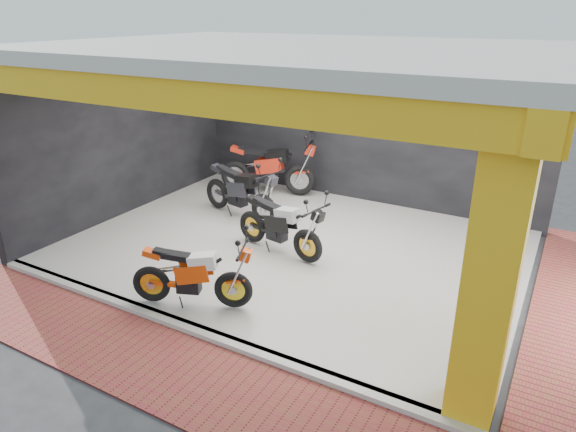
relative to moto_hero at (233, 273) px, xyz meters
The scene contains 14 objects.
ground 0.82m from the moto_hero, 129.90° to the left, with size 80.00×80.00×0.00m, color #2D2D30.
showroom_floor 2.44m from the moto_hero, 96.86° to the left, with size 8.00×6.00×0.10m, color silver.
showroom_ceiling 3.74m from the moto_hero, 96.86° to the left, with size 8.40×6.40×0.20m, color beige.
back_wall 5.55m from the moto_hero, 92.96° to the left, with size 8.20×0.20×3.50m, color black.
left_wall 5.08m from the moto_hero, 151.93° to the left, with size 0.20×6.20×3.50m, color black.
corner_column 3.65m from the moto_hero, ahead, with size 0.50×0.50×3.50m, color gold.
header_beam_front 2.71m from the moto_hero, 112.94° to the right, with size 8.40×0.30×0.40m, color gold.
header_beam_right 5.11m from the moto_hero, 32.13° to the left, with size 0.30×6.40×0.40m, color gold.
floor_kerb 0.98m from the moto_hero, 112.33° to the right, with size 8.00×0.20×0.10m, color silver.
paver_front 1.64m from the moto_hero, 100.87° to the right, with size 9.00×1.40×0.03m, color maroon.
moto_hero is the anchor object (origin of this frame).
moto_row_a 1.85m from the moto_hero, 81.54° to the left, with size 2.04×0.75×1.24m, color black, non-canonical shape.
moto_row_b 3.15m from the moto_hero, 113.92° to the left, with size 2.21×0.82×1.35m, color black, non-canonical shape.
moto_row_d 5.07m from the moto_hero, 107.30° to the left, with size 2.43×0.90×1.49m, color red, non-canonical shape.
Camera 1 is at (4.21, -5.64, 4.21)m, focal length 32.00 mm.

